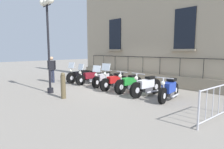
{
  "coord_description": "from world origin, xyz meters",
  "views": [
    {
      "loc": [
        7.14,
        6.75,
        2.04
      ],
      "look_at": [
        0.31,
        0.0,
        0.8
      ],
      "focal_mm": 29.93,
      "sensor_mm": 36.0,
      "label": 1
    }
  ],
  "objects_px": {
    "motorcycle_silver": "(103,79)",
    "motorcycle_white": "(146,86)",
    "motorcycle_maroon": "(90,77)",
    "lamppost": "(48,24)",
    "crowd_barrier": "(216,102)",
    "bollard": "(63,85)",
    "motorcycle_green": "(129,83)",
    "motorcycle_red": "(114,81)",
    "motorcycle_blue": "(169,90)",
    "motorcycle_black": "(80,75)",
    "pedestrian_standing": "(52,68)"
  },
  "relations": [
    {
      "from": "motorcycle_black",
      "to": "motorcycle_green",
      "type": "relative_size",
      "value": 1.09
    },
    {
      "from": "motorcycle_silver",
      "to": "lamppost",
      "type": "height_order",
      "value": "lamppost"
    },
    {
      "from": "motorcycle_white",
      "to": "motorcycle_red",
      "type": "bearing_deg",
      "value": -89.63
    },
    {
      "from": "motorcycle_green",
      "to": "motorcycle_white",
      "type": "distance_m",
      "value": 1.04
    },
    {
      "from": "motorcycle_black",
      "to": "lamppost",
      "type": "xyz_separation_m",
      "value": [
        2.84,
        1.55,
        2.81
      ]
    },
    {
      "from": "motorcycle_maroon",
      "to": "motorcycle_green",
      "type": "height_order",
      "value": "motorcycle_maroon"
    },
    {
      "from": "motorcycle_silver",
      "to": "motorcycle_red",
      "type": "height_order",
      "value": "motorcycle_red"
    },
    {
      "from": "motorcycle_blue",
      "to": "crowd_barrier",
      "type": "distance_m",
      "value": 2.4
    },
    {
      "from": "motorcycle_black",
      "to": "motorcycle_maroon",
      "type": "height_order",
      "value": "motorcycle_black"
    },
    {
      "from": "motorcycle_green",
      "to": "motorcycle_white",
      "type": "bearing_deg",
      "value": 87.35
    },
    {
      "from": "motorcycle_maroon",
      "to": "motorcycle_red",
      "type": "relative_size",
      "value": 1.04
    },
    {
      "from": "motorcycle_blue",
      "to": "lamppost",
      "type": "relative_size",
      "value": 0.44
    },
    {
      "from": "lamppost",
      "to": "motorcycle_green",
      "type": "bearing_deg",
      "value": 137.1
    },
    {
      "from": "bollard",
      "to": "motorcycle_blue",
      "type": "bearing_deg",
      "value": 130.86
    },
    {
      "from": "pedestrian_standing",
      "to": "motorcycle_red",
      "type": "bearing_deg",
      "value": 106.07
    },
    {
      "from": "motorcycle_blue",
      "to": "motorcycle_white",
      "type": "bearing_deg",
      "value": -87.94
    },
    {
      "from": "motorcycle_green",
      "to": "pedestrian_standing",
      "type": "height_order",
      "value": "pedestrian_standing"
    },
    {
      "from": "motorcycle_maroon",
      "to": "crowd_barrier",
      "type": "distance_m",
      "value": 7.5
    },
    {
      "from": "motorcycle_red",
      "to": "bollard",
      "type": "distance_m",
      "value": 2.87
    },
    {
      "from": "motorcycle_green",
      "to": "motorcycle_blue",
      "type": "height_order",
      "value": "motorcycle_green"
    },
    {
      "from": "motorcycle_black",
      "to": "motorcycle_green",
      "type": "bearing_deg",
      "value": 89.4
    },
    {
      "from": "crowd_barrier",
      "to": "lamppost",
      "type": "bearing_deg",
      "value": -76.83
    },
    {
      "from": "motorcycle_maroon",
      "to": "motorcycle_red",
      "type": "bearing_deg",
      "value": 85.17
    },
    {
      "from": "bollard",
      "to": "lamppost",
      "type": "bearing_deg",
      "value": -94.59
    },
    {
      "from": "motorcycle_silver",
      "to": "lamppost",
      "type": "distance_m",
      "value": 4.11
    },
    {
      "from": "motorcycle_silver",
      "to": "lamppost",
      "type": "bearing_deg",
      "value": -11.91
    },
    {
      "from": "motorcycle_black",
      "to": "pedestrian_standing",
      "type": "relative_size",
      "value": 1.31
    },
    {
      "from": "lamppost",
      "to": "pedestrian_standing",
      "type": "relative_size",
      "value": 2.68
    },
    {
      "from": "crowd_barrier",
      "to": "bollard",
      "type": "relative_size",
      "value": 1.8
    },
    {
      "from": "lamppost",
      "to": "motorcycle_white",
      "type": "bearing_deg",
      "value": 127.07
    },
    {
      "from": "motorcycle_white",
      "to": "crowd_barrier",
      "type": "bearing_deg",
      "value": 69.97
    },
    {
      "from": "motorcycle_red",
      "to": "motorcycle_maroon",
      "type": "bearing_deg",
      "value": -94.83
    },
    {
      "from": "motorcycle_silver",
      "to": "motorcycle_blue",
      "type": "relative_size",
      "value": 0.99
    },
    {
      "from": "motorcycle_blue",
      "to": "motorcycle_green",
      "type": "bearing_deg",
      "value": -90.24
    },
    {
      "from": "motorcycle_blue",
      "to": "pedestrian_standing",
      "type": "height_order",
      "value": "pedestrian_standing"
    },
    {
      "from": "motorcycle_green",
      "to": "motorcycle_white",
      "type": "xyz_separation_m",
      "value": [
        0.05,
        1.04,
        0.01
      ]
    },
    {
      "from": "motorcycle_maroon",
      "to": "lamppost",
      "type": "height_order",
      "value": "lamppost"
    },
    {
      "from": "motorcycle_black",
      "to": "motorcycle_silver",
      "type": "relative_size",
      "value": 1.12
    },
    {
      "from": "motorcycle_blue",
      "to": "bollard",
      "type": "distance_m",
      "value": 4.44
    },
    {
      "from": "motorcycle_silver",
      "to": "motorcycle_white",
      "type": "height_order",
      "value": "motorcycle_silver"
    },
    {
      "from": "motorcycle_maroon",
      "to": "lamppost",
      "type": "relative_size",
      "value": 0.48
    },
    {
      "from": "motorcycle_white",
      "to": "motorcycle_blue",
      "type": "relative_size",
      "value": 1.03
    },
    {
      "from": "motorcycle_silver",
      "to": "motorcycle_red",
      "type": "bearing_deg",
      "value": 80.46
    },
    {
      "from": "bollard",
      "to": "motorcycle_maroon",
      "type": "bearing_deg",
      "value": -147.42
    },
    {
      "from": "motorcycle_silver",
      "to": "lamppost",
      "type": "xyz_separation_m",
      "value": [
        2.92,
        -0.61,
        2.83
      ]
    },
    {
      "from": "motorcycle_red",
      "to": "motorcycle_green",
      "type": "xyz_separation_m",
      "value": [
        -0.06,
        0.94,
        -0.02
      ]
    },
    {
      "from": "motorcycle_silver",
      "to": "motorcycle_blue",
      "type": "xyz_separation_m",
      "value": [
        0.12,
        4.12,
        -0.01
      ]
    },
    {
      "from": "motorcycle_blue",
      "to": "lamppost",
      "type": "height_order",
      "value": "lamppost"
    },
    {
      "from": "motorcycle_blue",
      "to": "crowd_barrier",
      "type": "relative_size",
      "value": 0.97
    },
    {
      "from": "crowd_barrier",
      "to": "motorcycle_green",
      "type": "bearing_deg",
      "value": -105.96
    }
  ]
}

